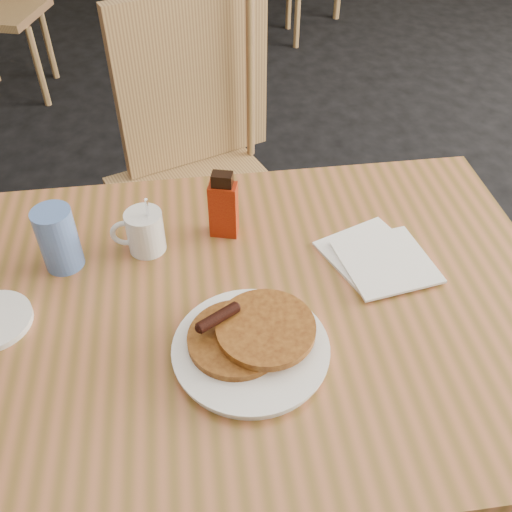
{
  "coord_description": "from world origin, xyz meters",
  "views": [
    {
      "loc": [
        -0.05,
        -0.74,
        1.54
      ],
      "look_at": [
        0.04,
        0.03,
        0.81
      ],
      "focal_mm": 40.0,
      "sensor_mm": 36.0,
      "label": 1
    }
  ],
  "objects_px": {
    "main_table": "(231,320)",
    "pancake_plate": "(251,344)",
    "chair_main_far": "(199,149)",
    "syrup_bottle": "(223,207)",
    "coffee_mug": "(144,231)",
    "blue_tumbler": "(58,239)"
  },
  "relations": [
    {
      "from": "pancake_plate",
      "to": "blue_tumbler",
      "type": "xyz_separation_m",
      "value": [
        -0.34,
        0.26,
        0.05
      ]
    },
    {
      "from": "coffee_mug",
      "to": "blue_tumbler",
      "type": "bearing_deg",
      "value": -148.8
    },
    {
      "from": "coffee_mug",
      "to": "syrup_bottle",
      "type": "distance_m",
      "value": 0.17
    },
    {
      "from": "chair_main_far",
      "to": "blue_tumbler",
      "type": "relative_size",
      "value": 7.82
    },
    {
      "from": "pancake_plate",
      "to": "syrup_bottle",
      "type": "bearing_deg",
      "value": 93.32
    },
    {
      "from": "pancake_plate",
      "to": "syrup_bottle",
      "type": "xyz_separation_m",
      "value": [
        -0.02,
        0.32,
        0.05
      ]
    },
    {
      "from": "chair_main_far",
      "to": "pancake_plate",
      "type": "distance_m",
      "value": 0.87
    },
    {
      "from": "main_table",
      "to": "pancake_plate",
      "type": "distance_m",
      "value": 0.13
    },
    {
      "from": "main_table",
      "to": "coffee_mug",
      "type": "distance_m",
      "value": 0.25
    },
    {
      "from": "main_table",
      "to": "syrup_bottle",
      "type": "xyz_separation_m",
      "value": [
        0.01,
        0.21,
        0.11
      ]
    },
    {
      "from": "main_table",
      "to": "chair_main_far",
      "type": "height_order",
      "value": "chair_main_far"
    },
    {
      "from": "main_table",
      "to": "syrup_bottle",
      "type": "height_order",
      "value": "syrup_bottle"
    },
    {
      "from": "main_table",
      "to": "chair_main_far",
      "type": "xyz_separation_m",
      "value": [
        -0.03,
        0.75,
        -0.09
      ]
    },
    {
      "from": "pancake_plate",
      "to": "main_table",
      "type": "bearing_deg",
      "value": 103.58
    },
    {
      "from": "chair_main_far",
      "to": "coffee_mug",
      "type": "distance_m",
      "value": 0.61
    },
    {
      "from": "coffee_mug",
      "to": "blue_tumbler",
      "type": "xyz_separation_m",
      "value": [
        -0.16,
        -0.03,
        0.02
      ]
    },
    {
      "from": "chair_main_far",
      "to": "syrup_bottle",
      "type": "xyz_separation_m",
      "value": [
        0.04,
        -0.54,
        0.2
      ]
    },
    {
      "from": "coffee_mug",
      "to": "blue_tumbler",
      "type": "relative_size",
      "value": 1.07
    },
    {
      "from": "chair_main_far",
      "to": "syrup_bottle",
      "type": "relative_size",
      "value": 6.9
    },
    {
      "from": "chair_main_far",
      "to": "syrup_bottle",
      "type": "height_order",
      "value": "chair_main_far"
    },
    {
      "from": "chair_main_far",
      "to": "syrup_bottle",
      "type": "distance_m",
      "value": 0.58
    },
    {
      "from": "pancake_plate",
      "to": "coffee_mug",
      "type": "height_order",
      "value": "coffee_mug"
    }
  ]
}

